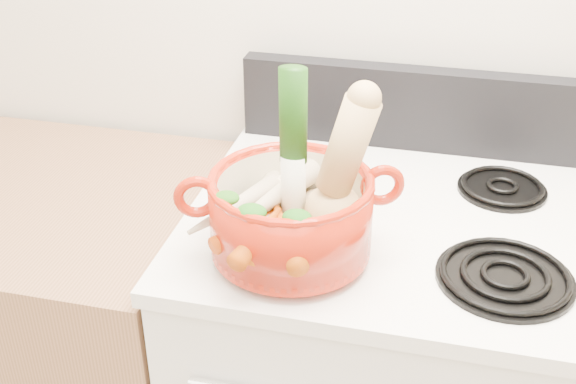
# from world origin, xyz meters

# --- Properties ---
(cooktop) EXTENTS (0.78, 0.67, 0.03)m
(cooktop) POSITION_xyz_m (0.00, 1.40, 0.93)
(cooktop) COLOR white
(cooktop) RESTS_ON stove_body
(control_backsplash) EXTENTS (0.76, 0.05, 0.18)m
(control_backsplash) POSITION_xyz_m (0.00, 1.70, 1.04)
(control_backsplash) COLOR black
(control_backsplash) RESTS_ON cooktop
(burner_front_left) EXTENTS (0.22, 0.22, 0.02)m
(burner_front_left) POSITION_xyz_m (-0.19, 1.24, 0.96)
(burner_front_left) COLOR black
(burner_front_left) RESTS_ON cooktop
(burner_front_right) EXTENTS (0.22, 0.22, 0.02)m
(burner_front_right) POSITION_xyz_m (0.19, 1.24, 0.96)
(burner_front_right) COLOR black
(burner_front_right) RESTS_ON cooktop
(burner_back_left) EXTENTS (0.17, 0.17, 0.02)m
(burner_back_left) POSITION_xyz_m (-0.19, 1.54, 0.96)
(burner_back_left) COLOR black
(burner_back_left) RESTS_ON cooktop
(burner_back_right) EXTENTS (0.17, 0.17, 0.02)m
(burner_back_right) POSITION_xyz_m (0.19, 1.54, 0.96)
(burner_back_right) COLOR black
(burner_back_right) RESTS_ON cooktop
(dutch_oven) EXTENTS (0.35, 0.35, 0.13)m
(dutch_oven) POSITION_xyz_m (-0.16, 1.22, 1.03)
(dutch_oven) COLOR #A91C0A
(dutch_oven) RESTS_ON burner_front_left
(pot_handle_left) EXTENTS (0.08, 0.04, 0.08)m
(pot_handle_left) POSITION_xyz_m (-0.31, 1.17, 1.08)
(pot_handle_left) COLOR #A91C0A
(pot_handle_left) RESTS_ON dutch_oven
(pot_handle_right) EXTENTS (0.08, 0.04, 0.08)m
(pot_handle_right) POSITION_xyz_m (-0.02, 1.28, 1.08)
(pot_handle_right) COLOR #A91C0A
(pot_handle_right) RESTS_ON dutch_oven
(squash) EXTENTS (0.17, 0.12, 0.27)m
(squash) POSITION_xyz_m (-0.09, 1.24, 1.12)
(squash) COLOR tan
(squash) RESTS_ON dutch_oven
(leek) EXTENTS (0.05, 0.06, 0.30)m
(leek) POSITION_xyz_m (-0.17, 1.25, 1.14)
(leek) COLOR white
(leek) RESTS_ON dutch_oven
(ginger) EXTENTS (0.08, 0.06, 0.04)m
(ginger) POSITION_xyz_m (-0.13, 1.30, 1.02)
(ginger) COLOR tan
(ginger) RESTS_ON dutch_oven
(parsnip_0) EXTENTS (0.12, 0.21, 0.06)m
(parsnip_0) POSITION_xyz_m (-0.22, 1.24, 1.02)
(parsnip_0) COLOR beige
(parsnip_0) RESTS_ON dutch_oven
(parsnip_1) EXTENTS (0.06, 0.19, 0.05)m
(parsnip_1) POSITION_xyz_m (-0.24, 1.24, 1.02)
(parsnip_1) COLOR #EEE7C2
(parsnip_1) RESTS_ON dutch_oven
(parsnip_2) EXTENTS (0.08, 0.21, 0.06)m
(parsnip_2) POSITION_xyz_m (-0.21, 1.26, 1.03)
(parsnip_2) COLOR beige
(parsnip_2) RESTS_ON dutch_oven
(parsnip_3) EXTENTS (0.14, 0.17, 0.06)m
(parsnip_3) POSITION_xyz_m (-0.26, 1.22, 1.04)
(parsnip_3) COLOR beige
(parsnip_3) RESTS_ON dutch_oven
(parsnip_4) EXTENTS (0.17, 0.23, 0.07)m
(parsnip_4) POSITION_xyz_m (-0.21, 1.29, 1.04)
(parsnip_4) COLOR beige
(parsnip_4) RESTS_ON dutch_oven
(parsnip_5) EXTENTS (0.15, 0.22, 0.06)m
(parsnip_5) POSITION_xyz_m (-0.21, 1.24, 1.05)
(parsnip_5) COLOR beige
(parsnip_5) RESTS_ON dutch_oven
(carrot_0) EXTENTS (0.06, 0.16, 0.04)m
(carrot_0) POSITION_xyz_m (-0.19, 1.17, 1.02)
(carrot_0) COLOR #C76109
(carrot_0) RESTS_ON dutch_oven
(carrot_1) EXTENTS (0.10, 0.14, 0.04)m
(carrot_1) POSITION_xyz_m (-0.23, 1.19, 1.02)
(carrot_1) COLOR #C15109
(carrot_1) RESTS_ON dutch_oven
(carrot_2) EXTENTS (0.11, 0.18, 0.05)m
(carrot_2) POSITION_xyz_m (-0.16, 1.17, 1.03)
(carrot_2) COLOR #D85E0A
(carrot_2) RESTS_ON dutch_oven
(carrot_3) EXTENTS (0.06, 0.16, 0.05)m
(carrot_3) POSITION_xyz_m (-0.20, 1.15, 1.03)
(carrot_3) COLOR #DB580A
(carrot_3) RESTS_ON dutch_oven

